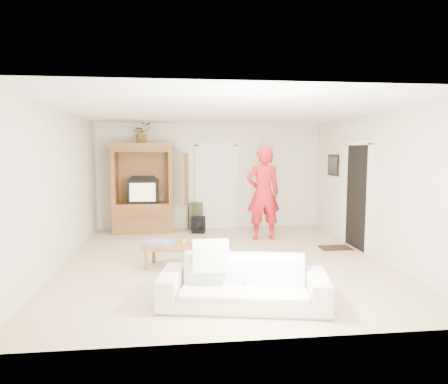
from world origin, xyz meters
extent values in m
plane|color=#C8AF85|center=(0.00, 0.00, 0.00)|extent=(6.00, 6.00, 0.00)
plane|color=white|center=(0.00, 0.00, 2.60)|extent=(6.00, 6.00, 0.00)
plane|color=silver|center=(0.00, 3.00, 1.30)|extent=(5.50, 0.00, 5.50)
plane|color=silver|center=(0.00, -3.00, 1.30)|extent=(5.50, 0.00, 5.50)
plane|color=silver|center=(-2.75, 0.00, 1.30)|extent=(0.00, 6.00, 6.00)
plane|color=silver|center=(2.75, 0.00, 1.30)|extent=(0.00, 6.00, 6.00)
cube|color=brown|center=(-1.60, 2.65, 0.35)|extent=(1.40, 0.60, 0.70)
cube|color=brown|center=(-2.25, 2.65, 1.30)|extent=(0.10, 0.60, 1.20)
cube|color=brown|center=(-0.95, 2.65, 1.30)|extent=(0.10, 0.60, 1.20)
cube|color=brown|center=(-1.60, 2.92, 1.30)|extent=(1.40, 0.06, 1.20)
cube|color=brown|center=(-1.60, 2.65, 1.95)|extent=(1.40, 0.60, 0.10)
cube|color=brown|center=(-1.60, 2.65, 2.05)|extent=(1.52, 0.68, 0.10)
cube|color=brown|center=(-0.62, 2.18, 1.30)|extent=(0.16, 0.67, 1.15)
cube|color=black|center=(-1.60, 2.68, 0.97)|extent=(0.70, 0.52, 0.55)
cube|color=tan|center=(-1.60, 2.41, 0.98)|extent=(0.58, 0.02, 0.42)
cube|color=black|center=(-1.60, 2.65, 1.29)|extent=(0.55, 0.35, 0.08)
cube|color=brown|center=(-1.60, 2.37, 0.45)|extent=(1.19, 0.03, 0.25)
cube|color=white|center=(0.15, 2.97, 1.02)|extent=(0.85, 0.05, 2.04)
cube|color=black|center=(2.73, 0.60, 1.02)|extent=(0.05, 0.90, 2.04)
cube|color=black|center=(2.73, 1.90, 1.60)|extent=(0.03, 0.60, 0.48)
cube|color=#382316|center=(2.30, 0.60, 0.01)|extent=(0.60, 0.40, 0.02)
imported|color=#4C7238|center=(-1.60, 2.63, 2.33)|extent=(0.49, 0.45, 0.46)
imported|color=red|center=(1.05, 1.59, 1.00)|extent=(0.75, 0.50, 2.01)
imported|color=silver|center=(0.01, -2.09, 0.30)|extent=(2.18, 1.18, 0.60)
cube|color=brown|center=(-0.84, -0.33, 0.35)|extent=(1.12, 0.79, 0.06)
cube|color=brown|center=(-1.32, -0.42, 0.16)|extent=(0.07, 0.07, 0.32)
cube|color=brown|center=(-1.22, -0.02, 0.16)|extent=(0.07, 0.07, 0.32)
cube|color=brown|center=(-0.47, -0.65, 0.16)|extent=(0.07, 0.07, 0.32)
cube|color=brown|center=(-0.36, -0.24, 0.16)|extent=(0.07, 0.07, 0.32)
cube|color=#FF5482|center=(-1.10, -0.33, 0.42)|extent=(0.46, 0.41, 0.08)
cylinder|color=tan|center=(-0.71, -0.29, 0.43)|extent=(0.08, 0.08, 0.10)
camera|label=1|loc=(-0.78, -6.84, 1.94)|focal=32.00mm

